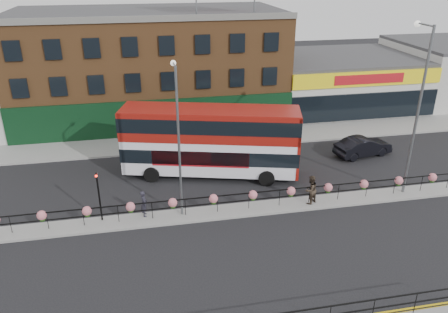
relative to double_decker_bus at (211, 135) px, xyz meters
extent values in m
plane|color=black|center=(0.47, -5.44, -3.12)|extent=(120.00, 120.00, 0.00)
cube|color=gray|center=(0.47, 6.56, -3.04)|extent=(60.00, 4.00, 0.15)
cube|color=gray|center=(0.47, -5.44, -3.04)|extent=(60.00, 1.60, 0.15)
cube|color=brown|center=(-3.53, 14.56, 1.88)|extent=(25.00, 12.00, 10.00)
cube|color=#3F3F42|center=(-3.53, 14.56, 7.03)|extent=(25.00, 12.00, 0.30)
cube|color=black|center=(-3.53, 8.48, -1.42)|extent=(25.00, 0.25, 3.40)
cube|color=silver|center=(16.47, 14.56, -0.62)|extent=(15.00, 12.00, 5.00)
cube|color=#3F3F42|center=(16.47, 14.56, 2.03)|extent=(15.00, 12.00, 0.30)
cube|color=yellow|center=(16.47, 8.48, 1.18)|extent=(15.00, 0.25, 1.40)
cube|color=#B2131B|center=(16.47, 8.36, 1.18)|extent=(7.00, 0.10, 0.90)
cube|color=black|center=(16.47, 8.48, -1.52)|extent=(15.00, 0.25, 2.60)
cylinder|color=slate|center=(0.47, 9.56, 7.88)|extent=(0.12, 0.12, 1.40)
cylinder|color=slate|center=(5.47, 9.56, 7.88)|extent=(0.12, 0.12, 1.40)
cube|color=black|center=(0.47, -5.44, -1.87)|extent=(30.00, 0.05, 0.05)
cube|color=black|center=(0.47, -5.44, -2.36)|extent=(30.00, 0.05, 0.05)
cylinder|color=black|center=(-12.53, -5.44, -2.42)|extent=(0.04, 0.04, 1.10)
cylinder|color=black|center=(-10.53, -5.44, -2.42)|extent=(0.04, 0.04, 1.10)
cylinder|color=black|center=(-8.53, -5.44, -2.42)|extent=(0.04, 0.04, 1.10)
cylinder|color=black|center=(-6.53, -5.44, -2.42)|extent=(0.04, 0.04, 1.10)
cylinder|color=black|center=(-4.53, -5.44, -2.42)|extent=(0.04, 0.04, 1.10)
cylinder|color=black|center=(-2.53, -5.44, -2.42)|extent=(0.04, 0.04, 1.10)
cylinder|color=black|center=(-0.53, -5.44, -2.42)|extent=(0.04, 0.04, 1.10)
cylinder|color=black|center=(1.47, -5.44, -2.42)|extent=(0.04, 0.04, 1.10)
cylinder|color=black|center=(3.47, -5.44, -2.42)|extent=(0.04, 0.04, 1.10)
cylinder|color=black|center=(5.47, -5.44, -2.42)|extent=(0.04, 0.04, 1.10)
cylinder|color=black|center=(7.47, -5.44, -2.42)|extent=(0.04, 0.04, 1.10)
cylinder|color=black|center=(9.47, -5.44, -2.42)|extent=(0.04, 0.04, 1.10)
cylinder|color=black|center=(11.47, -5.44, -2.42)|extent=(0.04, 0.04, 1.10)
cylinder|color=black|center=(13.47, -5.44, -2.42)|extent=(0.04, 0.04, 1.10)
cylinder|color=black|center=(15.47, -5.44, -2.42)|extent=(0.04, 0.04, 1.10)
sphere|color=#D16E7A|center=(-10.78, -5.44, -2.02)|extent=(0.56, 0.56, 0.56)
sphere|color=#1F4814|center=(-10.78, -5.44, -2.25)|extent=(0.36, 0.36, 0.36)
sphere|color=#D16E7A|center=(-8.28, -5.44, -2.02)|extent=(0.56, 0.56, 0.56)
sphere|color=#1F4814|center=(-8.28, -5.44, -2.25)|extent=(0.36, 0.36, 0.36)
sphere|color=#D16E7A|center=(-5.78, -5.44, -2.02)|extent=(0.56, 0.56, 0.56)
sphere|color=#1F4814|center=(-5.78, -5.44, -2.25)|extent=(0.36, 0.36, 0.36)
sphere|color=#D16E7A|center=(-3.28, -5.44, -2.02)|extent=(0.56, 0.56, 0.56)
sphere|color=#1F4814|center=(-3.28, -5.44, -2.25)|extent=(0.36, 0.36, 0.36)
sphere|color=#D16E7A|center=(-0.78, -5.44, -2.02)|extent=(0.56, 0.56, 0.56)
sphere|color=#1F4814|center=(-0.78, -5.44, -2.25)|extent=(0.36, 0.36, 0.36)
sphere|color=#D16E7A|center=(1.72, -5.44, -2.02)|extent=(0.56, 0.56, 0.56)
sphere|color=#1F4814|center=(1.72, -5.44, -2.25)|extent=(0.36, 0.36, 0.36)
sphere|color=#D16E7A|center=(4.22, -5.44, -2.02)|extent=(0.56, 0.56, 0.56)
sphere|color=#1F4814|center=(4.22, -5.44, -2.25)|extent=(0.36, 0.36, 0.36)
sphere|color=#D16E7A|center=(6.72, -5.44, -2.02)|extent=(0.56, 0.56, 0.56)
sphere|color=#1F4814|center=(6.72, -5.44, -2.25)|extent=(0.36, 0.36, 0.36)
sphere|color=#D16E7A|center=(9.22, -5.44, -2.02)|extent=(0.56, 0.56, 0.56)
sphere|color=#1F4814|center=(9.22, -5.44, -2.25)|extent=(0.36, 0.36, 0.36)
sphere|color=#D16E7A|center=(11.72, -5.44, -2.02)|extent=(0.56, 0.56, 0.56)
sphere|color=#1F4814|center=(11.72, -5.44, -2.25)|extent=(0.36, 0.36, 0.36)
sphere|color=#D16E7A|center=(14.22, -5.44, -2.02)|extent=(0.56, 0.56, 0.56)
sphere|color=#1F4814|center=(14.22, -5.44, -2.25)|extent=(0.36, 0.36, 0.36)
cylinder|color=black|center=(4.47, -15.54, -2.42)|extent=(0.04, 0.04, 1.10)
cylinder|color=black|center=(6.47, -15.54, -2.42)|extent=(0.04, 0.04, 1.10)
cube|color=white|center=(-0.05, 0.01, -0.40)|extent=(12.74, 6.01, 4.52)
cube|color=maroon|center=(-0.05, 0.01, 0.90)|extent=(12.81, 6.09, 2.03)
cube|color=black|center=(-0.05, 0.01, -1.20)|extent=(12.84, 6.11, 1.02)
cube|color=black|center=(-0.05, 0.01, 1.06)|extent=(12.86, 6.14, 1.02)
cube|color=maroon|center=(-0.05, 0.01, 1.89)|extent=(12.74, 6.01, 0.14)
cube|color=maroon|center=(5.90, -1.62, -0.40)|extent=(0.96, 2.84, 4.52)
cube|color=#B2131B|center=(-0.97, -1.22, -1.25)|extent=(6.55, 1.83, 1.13)
cylinder|color=black|center=(-4.35, -0.27, -2.55)|extent=(1.18, 0.63, 1.13)
cylinder|color=black|center=(-3.60, 2.45, -2.55)|extent=(1.18, 0.63, 1.13)
cylinder|color=black|center=(3.50, -2.42, -2.55)|extent=(1.18, 0.63, 1.13)
cylinder|color=black|center=(4.25, 0.30, -2.55)|extent=(1.18, 0.63, 1.13)
imported|color=black|center=(12.57, 1.09, -2.34)|extent=(3.44, 5.34, 1.55)
imported|color=#23222D|center=(-4.98, -5.02, -2.13)|extent=(0.63, 0.44, 1.68)
imported|color=#362B21|center=(5.49, -5.54, -2.00)|extent=(1.56, 1.53, 1.93)
cylinder|color=slate|center=(-2.72, -5.27, 1.62)|extent=(0.15, 0.15, 9.17)
cylinder|color=slate|center=(-2.72, -4.58, 6.11)|extent=(0.09, 1.38, 0.09)
sphere|color=silver|center=(-2.72, -3.90, 6.06)|extent=(0.33, 0.33, 0.33)
cylinder|color=slate|center=(12.25, -5.33, 2.49)|extent=(0.17, 0.17, 10.92)
cylinder|color=slate|center=(12.25, -4.51, 7.85)|extent=(0.11, 1.64, 0.11)
sphere|color=silver|center=(12.25, -3.69, 7.79)|extent=(0.39, 0.39, 0.39)
cylinder|color=black|center=(-7.53, -5.04, -1.37)|extent=(0.10, 0.10, 3.20)
imported|color=black|center=(-7.53, -5.04, 0.23)|extent=(0.15, 0.18, 0.90)
sphere|color=#FF190C|center=(-7.53, -5.16, 0.05)|extent=(0.14, 0.14, 0.14)
camera|label=1|loc=(-4.63, -28.45, 11.32)|focal=35.00mm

